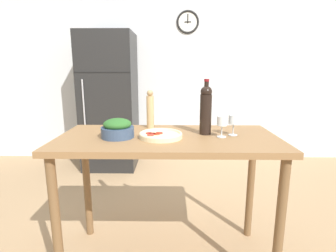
% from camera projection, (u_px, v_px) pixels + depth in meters
% --- Properties ---
extents(wall_back, '(6.40, 0.08, 2.60)m').
position_uv_depth(wall_back, '(170.00, 72.00, 3.86)').
color(wall_back, silver).
rests_on(wall_back, ground_plane).
extents(refrigerator, '(0.70, 0.70, 1.81)m').
position_uv_depth(refrigerator, '(110.00, 102.00, 3.58)').
color(refrigerator, black).
rests_on(refrigerator, ground_plane).
extents(prep_counter, '(1.43, 0.69, 0.91)m').
position_uv_depth(prep_counter, '(168.00, 154.00, 1.73)').
color(prep_counter, olive).
rests_on(prep_counter, ground_plane).
extents(wine_bottle, '(0.08, 0.08, 0.37)m').
position_uv_depth(wine_bottle, '(206.00, 109.00, 1.73)').
color(wine_bottle, black).
rests_on(wine_bottle, prep_counter).
extents(wine_glass_near, '(0.07, 0.07, 0.14)m').
position_uv_depth(wine_glass_near, '(222.00, 122.00, 1.66)').
color(wine_glass_near, silver).
rests_on(wine_glass_near, prep_counter).
extents(wine_glass_far, '(0.07, 0.07, 0.14)m').
position_uv_depth(wine_glass_far, '(234.00, 121.00, 1.71)').
color(wine_glass_far, silver).
rests_on(wine_glass_far, prep_counter).
extents(pepper_mill, '(0.05, 0.05, 0.28)m').
position_uv_depth(pepper_mill, '(150.00, 110.00, 1.93)').
color(pepper_mill, tan).
rests_on(pepper_mill, prep_counter).
extents(salad_bowl, '(0.21, 0.21, 0.12)m').
position_uv_depth(salad_bowl, '(118.00, 129.00, 1.67)').
color(salad_bowl, '#384C6B').
rests_on(salad_bowl, prep_counter).
extents(homemade_pizza, '(0.28, 0.28, 0.03)m').
position_uv_depth(homemade_pizza, '(161.00, 135.00, 1.67)').
color(homemade_pizza, beige).
rests_on(homemade_pizza, prep_counter).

